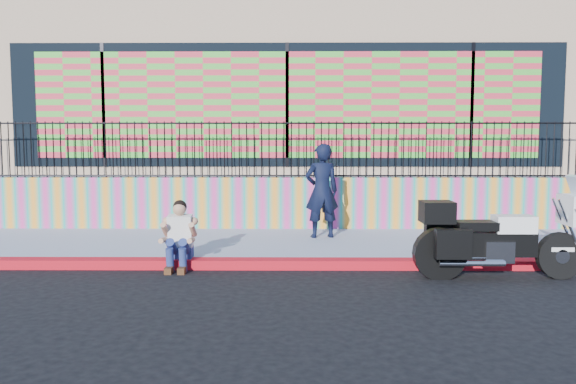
{
  "coord_description": "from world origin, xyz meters",
  "views": [
    {
      "loc": [
        0.13,
        -8.79,
        2.0
      ],
      "look_at": [
        0.04,
        1.2,
        1.12
      ],
      "focal_mm": 35.0,
      "sensor_mm": 36.0,
      "label": 1
    }
  ],
  "objects": [
    {
      "name": "ground",
      "position": [
        0.0,
        0.0,
        0.0
      ],
      "size": [
        90.0,
        90.0,
        0.0
      ],
      "primitive_type": "plane",
      "color": "black",
      "rests_on": "ground"
    },
    {
      "name": "red_curb",
      "position": [
        0.0,
        0.0,
        0.07
      ],
      "size": [
        16.0,
        0.3,
        0.15
      ],
      "primitive_type": "cube",
      "color": "red",
      "rests_on": "ground"
    },
    {
      "name": "sidewalk",
      "position": [
        0.0,
        1.65,
        0.07
      ],
      "size": [
        16.0,
        3.0,
        0.15
      ],
      "primitive_type": "cube",
      "color": "#9198AF",
      "rests_on": "ground"
    },
    {
      "name": "mural_wall",
      "position": [
        0.0,
        3.25,
        0.7
      ],
      "size": [
        16.0,
        0.2,
        1.1
      ],
      "primitive_type": "cube",
      "color": "#DF3A91",
      "rests_on": "sidewalk"
    },
    {
      "name": "metal_fence",
      "position": [
        0.0,
        3.25,
        1.85
      ],
      "size": [
        15.8,
        0.04,
        1.2
      ],
      "primitive_type": null,
      "color": "black",
      "rests_on": "mural_wall"
    },
    {
      "name": "elevated_platform",
      "position": [
        0.0,
        8.35,
        0.62
      ],
      "size": [
        16.0,
        10.0,
        1.25
      ],
      "primitive_type": "cube",
      "color": "#9198AF",
      "rests_on": "ground"
    },
    {
      "name": "storefront_building",
      "position": [
        0.0,
        8.13,
        3.25
      ],
      "size": [
        14.0,
        8.06,
        4.0
      ],
      "color": "tan",
      "rests_on": "elevated_platform"
    },
    {
      "name": "police_motorcycle",
      "position": [
        3.13,
        -0.64,
        0.64
      ],
      "size": [
        2.46,
        0.81,
        1.53
      ],
      "color": "black",
      "rests_on": "ground"
    },
    {
      "name": "police_officer",
      "position": [
        0.69,
        2.08,
        1.06
      ],
      "size": [
        0.74,
        0.56,
        1.83
      ],
      "primitive_type": "imported",
      "rotation": [
        0.0,
        0.0,
        3.35
      ],
      "color": "black",
      "rests_on": "sidewalk"
    },
    {
      "name": "seated_man",
      "position": [
        -1.67,
        -0.09,
        0.45
      ],
      "size": [
        0.54,
        0.71,
        1.06
      ],
      "color": "navy",
      "rests_on": "ground"
    }
  ]
}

